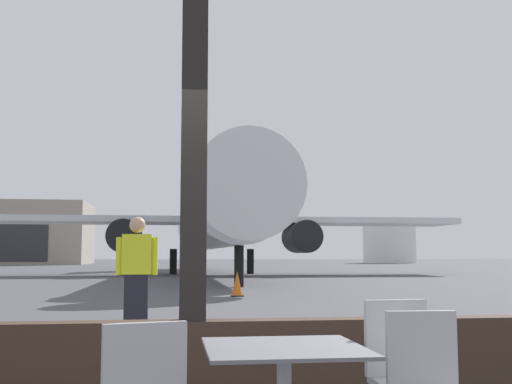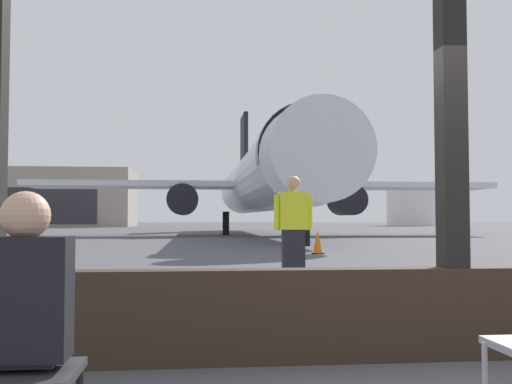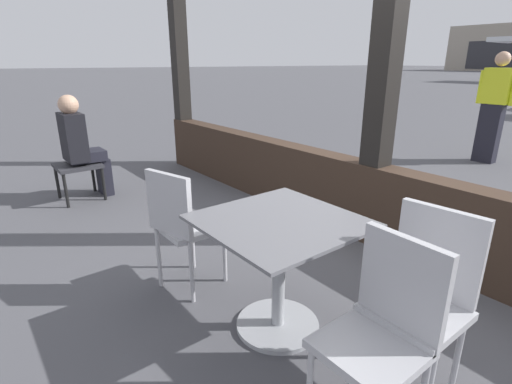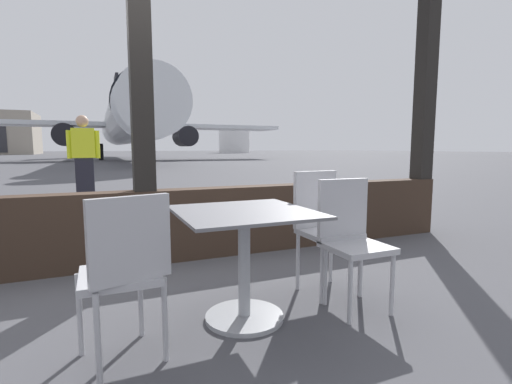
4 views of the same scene
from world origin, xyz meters
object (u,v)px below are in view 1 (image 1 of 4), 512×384
(cafe_chair_window_left, at_px, (404,366))
(traffic_cone, at_px, (237,284))
(fuel_storage_tank, at_px, (389,244))
(airplane, at_px, (214,215))
(cafe_chair_window_right, at_px, (429,383))
(ground_crew_worker, at_px, (136,278))

(cafe_chair_window_left, relative_size, traffic_cone, 1.28)
(cafe_chair_window_left, bearing_deg, fuel_storage_tank, 70.61)
(airplane, bearing_deg, cafe_chair_window_left, -91.93)
(cafe_chair_window_right, distance_m, traffic_cone, 15.31)
(cafe_chair_window_left, bearing_deg, airplane, 88.07)
(ground_crew_worker, relative_size, traffic_cone, 2.35)
(cafe_chair_window_left, distance_m, ground_crew_worker, 5.57)
(ground_crew_worker, xyz_separation_m, fuel_storage_tank, (30.72, 76.80, 1.78))
(ground_crew_worker, distance_m, fuel_storage_tank, 82.73)
(cafe_chair_window_left, distance_m, airplane, 34.47)
(cafe_chair_window_right, relative_size, airplane, 0.03)
(airplane, bearing_deg, fuel_storage_tank, 59.85)
(cafe_chair_window_right, distance_m, ground_crew_worker, 5.90)
(ground_crew_worker, height_order, traffic_cone, ground_crew_worker)
(cafe_chair_window_right, height_order, fuel_storage_tank, fuel_storage_tank)
(cafe_chair_window_right, bearing_deg, airplane, 88.10)
(fuel_storage_tank, bearing_deg, traffic_cone, -112.89)
(cafe_chair_window_right, bearing_deg, cafe_chair_window_left, 91.90)
(ground_crew_worker, height_order, fuel_storage_tank, fuel_storage_tank)
(airplane, xyz_separation_m, fuel_storage_tank, (27.72, 47.72, -0.86))
(airplane, bearing_deg, ground_crew_worker, -95.89)
(airplane, bearing_deg, traffic_cone, -91.79)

